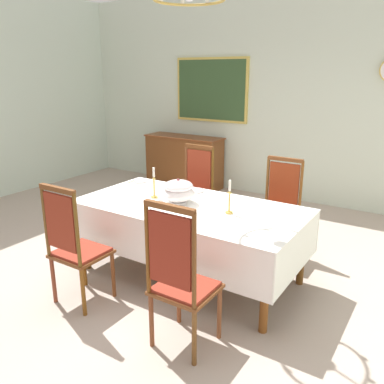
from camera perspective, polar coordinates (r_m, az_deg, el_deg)
The scene contains 17 objects.
ground at distance 4.12m, azimuth -1.02°, elevation -12.54°, with size 8.19×6.25×0.04m, color #B09E91.
back_wall at distance 6.48m, azimuth 15.14°, elevation 13.04°, with size 8.19×0.08×3.27m, color silver.
dining_table at distance 3.90m, azimuth -0.35°, elevation -2.94°, with size 2.19×1.10×0.76m.
tablecloth at distance 3.91m, azimuth -0.35°, elevation -3.49°, with size 2.21×1.12×0.43m.
chair_south_a at distance 3.63m, azimuth -16.43°, elevation -7.28°, with size 0.44×0.42×1.12m.
chair_north_a at distance 4.99m, azimuth 0.28°, elevation 0.14°, with size 0.44×0.42×1.13m.
chair_south_b at distance 2.93m, azimuth -1.70°, elevation -12.16°, with size 0.44×0.42×1.17m.
chair_north_b at distance 4.52m, azimuth 12.24°, elevation -2.19°, with size 0.44×0.42×1.10m.
soup_tureen at distance 3.91m, azimuth -1.96°, elevation 0.14°, with size 0.32×0.32×0.25m.
candlestick_west at distance 4.08m, azimuth -5.44°, elevation 0.87°, with size 0.07×0.07×0.32m.
candlestick_east at distance 3.63m, azimuth 5.36°, elevation -1.21°, with size 0.07×0.07×0.31m.
bowl_near_left at distance 4.29m, azimuth 0.62°, elevation 0.25°, with size 0.15×0.15×0.03m.
bowl_near_right at distance 4.70m, azimuth -7.49°, elevation 1.57°, with size 0.14×0.14×0.03m.
spoon_primary at distance 4.37m, azimuth -0.36°, elevation 0.41°, with size 0.03×0.18×0.01m.
spoon_secondary at distance 4.79m, azimuth -8.23°, elevation 1.69°, with size 0.04×0.18×0.01m.
sideboard at distance 7.20m, azimuth -1.14°, elevation 4.43°, with size 1.44×0.48×0.90m.
framed_painting at distance 7.04m, azimuth 2.76°, elevation 14.36°, with size 1.38×0.05×1.07m.
Camera 1 is at (2.01, -2.98, 2.01)m, focal length 37.33 mm.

